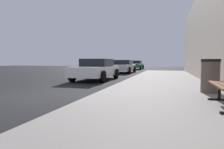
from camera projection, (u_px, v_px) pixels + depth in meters
name	position (u px, v px, depth m)	size (l,w,h in m)	color
ground_plane	(35.00, 96.00, 6.03)	(80.00, 80.00, 0.00)	black
sidewalk	(163.00, 101.00, 4.91)	(4.00, 32.00, 0.15)	gray
trash_bin	(210.00, 76.00, 5.73)	(0.55, 0.55, 1.03)	brown
car_white	(96.00, 69.00, 11.33)	(1.99, 4.23, 1.27)	white
car_silver	(123.00, 66.00, 18.58)	(2.06, 4.47, 1.27)	#B7B7BF
car_green	(136.00, 65.00, 27.51)	(2.04, 4.57, 1.27)	#196638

